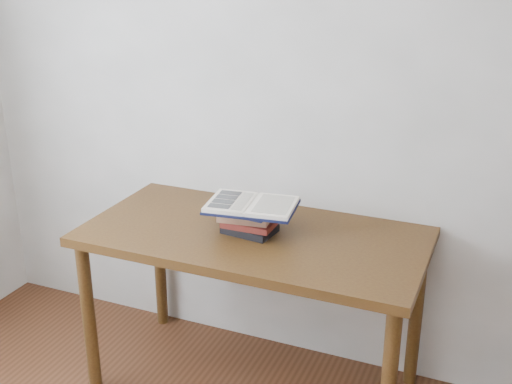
% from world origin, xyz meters
% --- Properties ---
extents(desk, '(1.48, 0.74, 0.79)m').
position_xyz_m(desk, '(-0.07, 1.38, 0.69)').
color(desk, '#493012').
rests_on(desk, ground).
extents(book_stack, '(0.26, 0.21, 0.12)m').
position_xyz_m(book_stack, '(-0.09, 1.38, 0.85)').
color(book_stack, black).
rests_on(book_stack, desk).
extents(open_book, '(0.40, 0.31, 0.03)m').
position_xyz_m(open_book, '(-0.07, 1.36, 0.92)').
color(open_book, black).
rests_on(open_book, book_stack).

